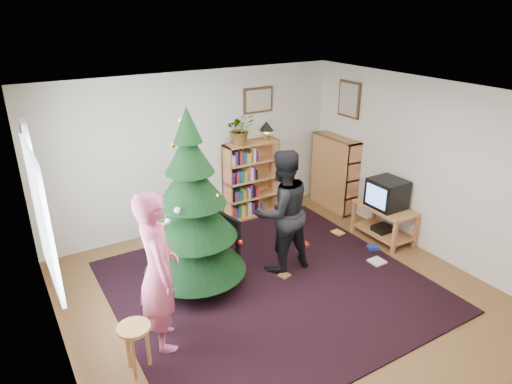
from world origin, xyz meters
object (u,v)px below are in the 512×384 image
picture_right (349,99)px  potted_plant (240,129)px  bookshelf_back (251,178)px  tv_stand (384,220)px  crt_tv (387,193)px  person_by_chair (282,212)px  bookshelf_right (334,172)px  christmas_tree (193,218)px  stool (135,337)px  picture_back (258,100)px  table_lamp (266,127)px  armchair (212,229)px  person_standing (159,272)px

picture_right → potted_plant: 1.88m
bookshelf_back → tv_stand: 2.28m
crt_tv → potted_plant: potted_plant is taller
picture_right → person_by_chair: size_ratio=0.35×
bookshelf_right → person_by_chair: size_ratio=0.76×
christmas_tree → stool: size_ratio=4.35×
picture_back → stool: picture_back is taller
tv_stand → table_lamp: size_ratio=2.91×
picture_right → tv_stand: 2.07m
bookshelf_back → armchair: size_ratio=1.42×
stool → table_lamp: size_ratio=1.73×
picture_back → bookshelf_back: (-0.22, -0.14, -1.29)m
stool → person_standing: 0.66m
picture_back → tv_stand: picture_back is taller
picture_right → bookshelf_back: size_ratio=0.46×
bookshelf_back → stool: (-2.86, -2.60, -0.24)m
bookshelf_right → person_standing: size_ratio=0.73×
tv_stand → person_standing: size_ratio=0.51×
picture_back → bookshelf_back: picture_back is taller
christmas_tree → crt_tv: (3.03, -0.33, -0.22)m
picture_right → table_lamp: 1.45m
bookshelf_right → crt_tv: (-0.12, -1.35, 0.10)m
bookshelf_right → table_lamp: (-1.11, 0.50, 0.85)m
picture_back → tv_stand: (1.07, -1.99, -1.62)m
tv_stand → stool: bearing=-169.8°
crt_tv → stool: size_ratio=0.92×
picture_right → stool: picture_right is taller
person_standing → armchair: bearing=-34.7°
armchair → table_lamp: (1.56, 1.05, 1.02)m
christmas_tree → crt_tv: 3.05m
person_by_chair → armchair: bearing=-43.6°
bookshelf_back → bookshelf_right: (1.41, -0.50, 0.00)m
stool → crt_tv: bearing=10.2°
picture_back → potted_plant: (-0.42, -0.14, -0.40)m
stool → person_standing: (0.38, 0.27, 0.47)m
christmas_tree → crt_tv: christmas_tree is taller
crt_tv → person_by_chair: (-1.84, 0.12, 0.09)m
picture_back → armchair: size_ratio=0.60×
picture_back → table_lamp: 0.46m
picture_right → stool: (-4.40, -2.01, -1.53)m
picture_back → person_by_chair: picture_back is taller
person_by_chair → potted_plant: 1.90m
picture_back → armchair: 2.39m
bookshelf_back → person_standing: bearing=-136.8°
picture_right → person_standing: picture_right is taller
christmas_tree → picture_right: bearing=15.9°
picture_right → table_lamp: size_ratio=1.90×
christmas_tree → table_lamp: 2.60m
person_standing → table_lamp: person_standing is taller
picture_back → crt_tv: (1.07, -1.99, -1.18)m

